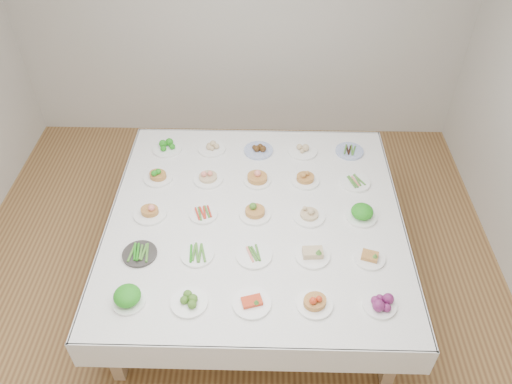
{
  "coord_description": "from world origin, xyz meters",
  "views": [
    {
      "loc": [
        0.29,
        -2.67,
        3.66
      ],
      "look_at": [
        0.22,
        0.37,
        0.88
      ],
      "focal_mm": 35.0,
      "sensor_mm": 36.0,
      "label": 1
    }
  ],
  "objects_px": {
    "display_table": "(256,221)",
    "dish_12": "(255,209)",
    "dish_24": "(350,150)",
    "dish_0": "(127,296)"
  },
  "relations": [
    {
      "from": "display_table",
      "to": "dish_24",
      "type": "distance_m",
      "value": 1.23
    },
    {
      "from": "display_table",
      "to": "dish_12",
      "type": "distance_m",
      "value": 0.13
    },
    {
      "from": "dish_12",
      "to": "dish_24",
      "type": "height_order",
      "value": "dish_12"
    },
    {
      "from": "display_table",
      "to": "dish_0",
      "type": "relative_size",
      "value": 9.12
    },
    {
      "from": "dish_12",
      "to": "display_table",
      "type": "bearing_deg",
      "value": -63.54
    },
    {
      "from": "dish_24",
      "to": "dish_0",
      "type": "bearing_deg",
      "value": -134.81
    },
    {
      "from": "dish_12",
      "to": "dish_24",
      "type": "relative_size",
      "value": 1.0
    },
    {
      "from": "display_table",
      "to": "dish_0",
      "type": "height_order",
      "value": "dish_0"
    },
    {
      "from": "display_table",
      "to": "dish_24",
      "type": "height_order",
      "value": "dish_24"
    },
    {
      "from": "dish_0",
      "to": "dish_12",
      "type": "xyz_separation_m",
      "value": [
        0.85,
        0.88,
        -0.0
      ]
    }
  ]
}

